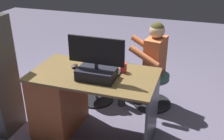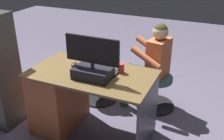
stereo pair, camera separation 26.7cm
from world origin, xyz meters
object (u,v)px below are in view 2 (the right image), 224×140
object	(u,v)px
monitor	(93,66)
visitor_chair	(156,89)
keyboard	(99,70)
cup	(121,68)
computer_mouse	(74,64)
teddy_bear	(99,58)
person	(151,60)
office_chair_teddy	(99,82)
tv_remote	(77,69)
desk	(66,96)

from	to	relation	value
monitor	visitor_chair	distance (m)	1.18
visitor_chair	keyboard	bearing A→B (deg)	59.37
cup	computer_mouse	bearing A→B (deg)	5.87
teddy_bear	computer_mouse	bearing A→B (deg)	90.98
teddy_bear	person	size ratio (longest dim) A/B	0.33
teddy_bear	visitor_chair	distance (m)	0.83
monitor	computer_mouse	xyz separation A→B (m)	(0.31, -0.17, -0.11)
office_chair_teddy	tv_remote	bearing A→B (deg)	97.95
cup	teddy_bear	xyz separation A→B (m)	(0.53, -0.56, -0.20)
office_chair_teddy	teddy_bear	bearing A→B (deg)	-90.00
desk	monitor	xyz separation A→B (m)	(-0.40, 0.09, 0.48)
desk	cup	bearing A→B (deg)	-168.16
keyboard	visitor_chair	bearing A→B (deg)	-120.63
computer_mouse	desk	bearing A→B (deg)	39.57
visitor_chair	person	bearing A→B (deg)	10.43
desk	person	xyz separation A→B (m)	(-0.73, -0.80, 0.25)
tv_remote	teddy_bear	size ratio (longest dim) A/B	0.41
cup	tv_remote	world-z (taller)	cup
desk	monitor	world-z (taller)	monitor
computer_mouse	person	size ratio (longest dim) A/B	0.09
teddy_bear	tv_remote	bearing A→B (deg)	97.81
keyboard	computer_mouse	distance (m)	0.30
tv_remote	office_chair_teddy	world-z (taller)	tv_remote
person	monitor	bearing A→B (deg)	69.76
desk	cup	size ratio (longest dim) A/B	12.74
visitor_chair	person	xyz separation A→B (m)	(0.09, 0.02, 0.40)
computer_mouse	keyboard	bearing A→B (deg)	-179.04
computer_mouse	monitor	bearing A→B (deg)	152.13
computer_mouse	office_chair_teddy	size ratio (longest dim) A/B	0.20
desk	cup	xyz separation A→B (m)	(-0.61, -0.13, 0.40)
cup	monitor	bearing A→B (deg)	46.88
office_chair_teddy	teddy_bear	size ratio (longest dim) A/B	1.31
cup	office_chair_teddy	distance (m)	0.94
cup	teddy_bear	size ratio (longest dim) A/B	0.28
monitor	teddy_bear	distance (m)	0.89
monitor	person	world-z (taller)	monitor
computer_mouse	office_chair_teddy	distance (m)	0.79
monitor	keyboard	distance (m)	0.21
keyboard	office_chair_teddy	distance (m)	0.84
person	keyboard	bearing A→B (deg)	64.29
desk	person	world-z (taller)	person
monitor	tv_remote	bearing A→B (deg)	-20.91
keyboard	cup	xyz separation A→B (m)	(-0.22, -0.05, 0.04)
monitor	person	distance (m)	0.98
computer_mouse	tv_remote	bearing A→B (deg)	137.22
tv_remote	teddy_bear	world-z (taller)	teddy_bear
monitor	person	xyz separation A→B (m)	(-0.33, -0.89, -0.22)
keyboard	person	xyz separation A→B (m)	(-0.35, -0.72, -0.11)
computer_mouse	cup	xyz separation A→B (m)	(-0.52, -0.05, 0.03)
monitor	cup	xyz separation A→B (m)	(-0.21, -0.22, -0.07)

